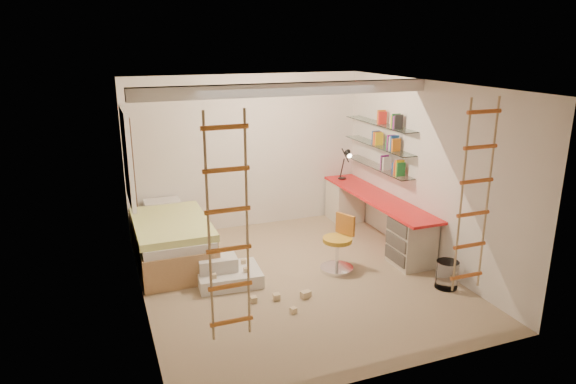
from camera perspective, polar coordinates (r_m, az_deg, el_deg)
name	(u,v)px	position (r m, az deg, el deg)	size (l,w,h in m)	color
floor	(296,278)	(7.10, 0.88, -9.58)	(4.50, 4.50, 0.00)	tan
ceiling_beam	(288,89)	(6.68, 0.00, 11.34)	(4.00, 0.18, 0.16)	white
window_frame	(127,156)	(7.59, -17.43, 3.80)	(0.06, 1.15, 1.35)	white
window_blind	(130,156)	(7.59, -17.13, 3.83)	(0.02, 1.00, 1.20)	#4C2D1E
rope_ladder_left	(228,230)	(4.58, -6.66, -4.20)	(0.41, 0.04, 2.13)	orange
rope_ladder_right	(475,198)	(5.81, 20.04, -0.59)	(0.41, 0.04, 2.13)	#C25521
waste_bin	(447,275)	(7.10, 17.23, -8.75)	(0.29, 0.29, 0.37)	white
desk	(375,216)	(8.37, 9.66, -2.67)	(0.56, 2.80, 0.75)	red
shelves	(378,145)	(8.38, 10.01, 5.12)	(0.25, 1.80, 0.71)	white
bed	(171,239)	(7.72, -12.87, -5.13)	(1.02, 2.00, 0.69)	#AD7F51
task_lamp	(347,159)	(8.95, 6.54, 3.61)	(0.14, 0.36, 0.57)	black
swivel_chair	(338,250)	(7.27, 5.60, -6.48)	(0.63, 0.63, 0.79)	gold
play_platform	(225,272)	(7.00, -6.96, -8.83)	(0.87, 0.70, 0.37)	silver
toy_blocks	(252,275)	(6.70, -4.04, -9.17)	(1.14, 1.24, 0.64)	#CCB284
books	(379,140)	(8.37, 10.04, 5.74)	(0.14, 0.70, 0.92)	#1E722D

